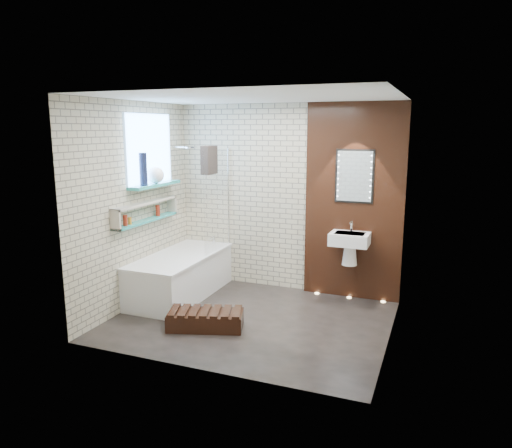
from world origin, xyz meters
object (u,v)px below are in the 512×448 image
at_px(bathtub, 181,275).
at_px(bath_screen, 217,201).
at_px(washbasin, 350,243).
at_px(led_mirror, 354,176).
at_px(walnut_step, 206,320).

bearing_deg(bathtub, bath_screen, 51.10).
xyz_separation_m(washbasin, led_mirror, (0.00, 0.16, 0.86)).
xyz_separation_m(washbasin, walnut_step, (-1.35, -1.49, -0.69)).
height_order(bathtub, walnut_step, bathtub).
relative_size(bathtub, bath_screen, 1.24).
relative_size(bathtub, led_mirror, 2.49).
bearing_deg(bath_screen, bathtub, -128.90).
bearing_deg(walnut_step, led_mirror, 50.50).
height_order(bathtub, led_mirror, led_mirror).
bearing_deg(led_mirror, bathtub, -160.22).
bearing_deg(washbasin, bath_screen, -174.22).
height_order(washbasin, led_mirror, led_mirror).
height_order(bathtub, bath_screen, bath_screen).
bearing_deg(led_mirror, bath_screen, -169.34).
xyz_separation_m(bathtub, washbasin, (2.17, 0.62, 0.50)).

